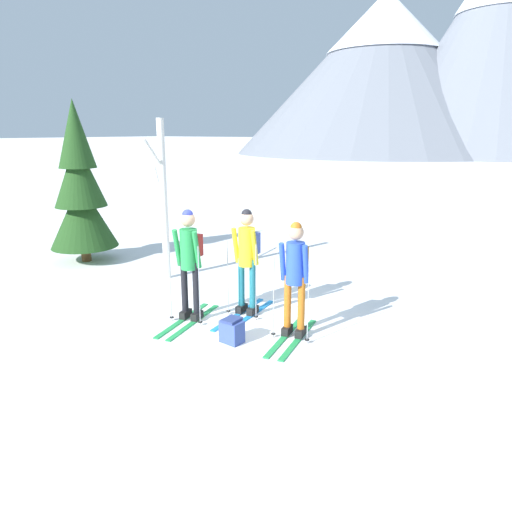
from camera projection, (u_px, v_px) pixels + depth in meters
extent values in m
plane|color=white|center=(237.00, 318.00, 8.06)|extent=(400.00, 400.00, 0.00)
cube|color=green|center=(194.00, 322.00, 7.88)|extent=(0.40, 1.61, 0.02)
cube|color=green|center=(183.00, 320.00, 7.96)|extent=(0.40, 1.61, 0.02)
cube|color=black|center=(197.00, 316.00, 7.95)|extent=(0.16, 0.28, 0.12)
cylinder|color=black|center=(196.00, 288.00, 7.83)|extent=(0.11, 0.11, 0.88)
cube|color=black|center=(186.00, 314.00, 8.03)|extent=(0.16, 0.28, 0.12)
cylinder|color=black|center=(184.00, 287.00, 7.91)|extent=(0.11, 0.11, 0.88)
cylinder|color=#238C42|center=(189.00, 249.00, 7.70)|extent=(0.28, 0.28, 0.66)
sphere|color=tan|center=(188.00, 219.00, 7.58)|extent=(0.24, 0.24, 0.24)
sphere|color=#2D389E|center=(188.00, 215.00, 7.56)|extent=(0.18, 0.18, 0.18)
cylinder|color=#238C42|center=(197.00, 250.00, 7.58)|extent=(0.12, 0.22, 0.63)
cylinder|color=#238C42|center=(177.00, 248.00, 7.71)|extent=(0.12, 0.22, 0.63)
cylinder|color=#A5A5AD|center=(199.00, 287.00, 7.58)|extent=(0.02, 0.02, 1.33)
cylinder|color=black|center=(200.00, 322.00, 7.74)|extent=(0.07, 0.07, 0.01)
cylinder|color=#A5A5AD|center=(170.00, 283.00, 7.78)|extent=(0.02, 0.02, 1.33)
cylinder|color=black|center=(172.00, 317.00, 7.93)|extent=(0.07, 0.07, 0.01)
cube|color=maroon|center=(194.00, 245.00, 7.85)|extent=(0.29, 0.21, 0.36)
cube|color=#1E84D1|center=(250.00, 316.00, 8.12)|extent=(0.24, 1.68, 0.02)
cube|color=#1E84D1|center=(239.00, 314.00, 8.22)|extent=(0.24, 1.68, 0.02)
cube|color=black|center=(253.00, 310.00, 8.18)|extent=(0.13, 0.27, 0.12)
cylinder|color=#1E6B7A|center=(253.00, 284.00, 8.06)|extent=(0.11, 0.11, 0.87)
cube|color=black|center=(242.00, 308.00, 8.28)|extent=(0.13, 0.27, 0.12)
cylinder|color=#1E6B7A|center=(241.00, 282.00, 8.16)|extent=(0.11, 0.11, 0.87)
cylinder|color=yellow|center=(247.00, 247.00, 7.95)|extent=(0.28, 0.28, 0.65)
sphere|color=tan|center=(247.00, 219.00, 7.83)|extent=(0.24, 0.24, 0.24)
sphere|color=black|center=(247.00, 214.00, 7.81)|extent=(0.18, 0.18, 0.18)
cylinder|color=yellow|center=(255.00, 248.00, 7.81)|extent=(0.10, 0.21, 0.62)
cylinder|color=yellow|center=(236.00, 245.00, 7.98)|extent=(0.10, 0.21, 0.62)
cylinder|color=#A5A5AD|center=(256.00, 283.00, 7.81)|extent=(0.02, 0.02, 1.30)
cylinder|color=black|center=(256.00, 317.00, 7.96)|extent=(0.07, 0.07, 0.01)
cylinder|color=#A5A5AD|center=(228.00, 278.00, 8.06)|extent=(0.02, 0.02, 1.30)
cylinder|color=black|center=(228.00, 311.00, 8.21)|extent=(0.07, 0.07, 0.01)
cube|color=#384C99|center=(252.00, 243.00, 8.09)|extent=(0.27, 0.18, 0.36)
cube|color=green|center=(298.00, 339.00, 7.23)|extent=(0.36, 1.57, 0.02)
cube|color=green|center=(285.00, 336.00, 7.31)|extent=(0.36, 1.57, 0.02)
cube|color=black|center=(301.00, 332.00, 7.30)|extent=(0.15, 0.28, 0.12)
cylinder|color=#B76019|center=(301.00, 304.00, 7.18)|extent=(0.11, 0.11, 0.85)
cube|color=black|center=(287.00, 330.00, 7.38)|extent=(0.15, 0.28, 0.12)
cylinder|color=#B76019|center=(288.00, 302.00, 7.27)|extent=(0.11, 0.11, 0.85)
cylinder|color=blue|center=(295.00, 263.00, 7.06)|extent=(0.28, 0.28, 0.64)
sphere|color=tan|center=(296.00, 232.00, 6.95)|extent=(0.23, 0.23, 0.23)
sphere|color=#B76019|center=(296.00, 228.00, 6.93)|extent=(0.17, 0.17, 0.17)
cylinder|color=blue|center=(306.00, 264.00, 6.94)|extent=(0.11, 0.21, 0.61)
cylinder|color=blue|center=(283.00, 262.00, 7.08)|extent=(0.11, 0.21, 0.61)
cylinder|color=#A5A5AD|center=(308.00, 303.00, 6.94)|extent=(0.02, 0.02, 1.27)
cylinder|color=black|center=(307.00, 340.00, 7.08)|extent=(0.07, 0.07, 0.01)
cylinder|color=#A5A5AD|center=(274.00, 298.00, 7.14)|extent=(0.02, 0.02, 1.27)
cylinder|color=black|center=(273.00, 334.00, 7.29)|extent=(0.07, 0.07, 0.01)
cube|color=#99661E|center=(299.00, 258.00, 7.21)|extent=(0.28, 0.20, 0.36)
cylinder|color=#51381E|center=(85.00, 246.00, 11.51)|extent=(0.23, 0.23, 0.73)
cone|color=#1E4219|center=(83.00, 215.00, 11.31)|extent=(1.57, 1.57, 1.55)
cone|color=#1E4219|center=(79.00, 173.00, 11.06)|extent=(1.20, 1.20, 1.55)
cone|color=#1E4219|center=(75.00, 134.00, 10.83)|extent=(0.85, 0.85, 1.55)
cylinder|color=silver|center=(164.00, 201.00, 9.86)|extent=(0.15, 0.15, 3.32)
cylinder|color=silver|center=(154.00, 154.00, 9.39)|extent=(0.11, 0.55, 0.60)
cylinder|color=silver|center=(159.00, 185.00, 9.99)|extent=(0.50, 0.28, 0.74)
cube|color=#384C99|center=(232.00, 332.00, 7.10)|extent=(0.34, 0.27, 0.34)
cube|color=navy|center=(232.00, 320.00, 7.05)|extent=(0.22, 0.28, 0.04)
cone|color=slate|center=(383.00, 75.00, 64.59)|extent=(39.60, 39.60, 20.94)
cone|color=white|center=(386.00, 22.00, 62.91)|extent=(15.53, 15.53, 7.82)
cone|color=slate|center=(500.00, 46.00, 58.05)|extent=(29.95, 29.95, 26.13)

